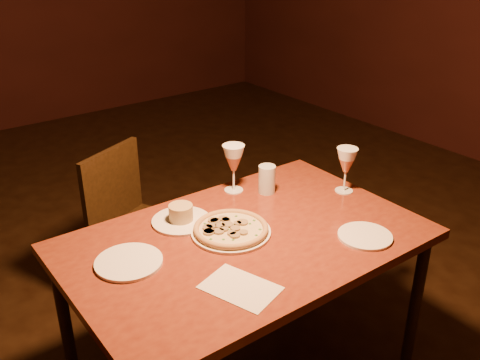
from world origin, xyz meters
TOP-DOWN VIEW (x-y plane):
  - dining_table at (0.12, -0.21)m, footprint 1.28×0.83m
  - chair_far at (0.04, 0.53)m, footprint 0.49×0.49m
  - pizza_plate at (0.10, -0.16)m, footprint 0.29×0.29m
  - ramekin_saucer at (-0.00, 0.02)m, footprint 0.22×0.22m
  - wine_glass_far at (0.31, 0.12)m, footprint 0.09×0.09m
  - wine_glass_right at (0.68, -0.17)m, footprint 0.09×0.09m
  - water_tumbler at (0.41, 0.02)m, footprint 0.07×0.07m
  - side_plate_left at (-0.29, -0.11)m, footprint 0.22×0.22m
  - side_plate_near at (0.46, -0.47)m, footprint 0.19×0.19m
  - menu_card at (-0.07, -0.43)m, footprint 0.22×0.27m

SIDE VIEW (x-z plane):
  - chair_far at x=0.04m, z-range 0.05..0.83m
  - dining_table at x=0.12m, z-range 0.28..0.96m
  - menu_card at x=-0.07m, z-range 0.68..0.68m
  - side_plate_near at x=0.46m, z-range 0.68..0.69m
  - side_plate_left at x=-0.29m, z-range 0.68..0.69m
  - pizza_plate at x=0.10m, z-range 0.68..0.71m
  - ramekin_saucer at x=0.00m, z-range 0.67..0.74m
  - water_tumbler at x=0.41m, z-range 0.68..0.80m
  - wine_glass_right at x=0.68m, z-range 0.68..0.87m
  - wine_glass_far at x=0.31m, z-range 0.68..0.88m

